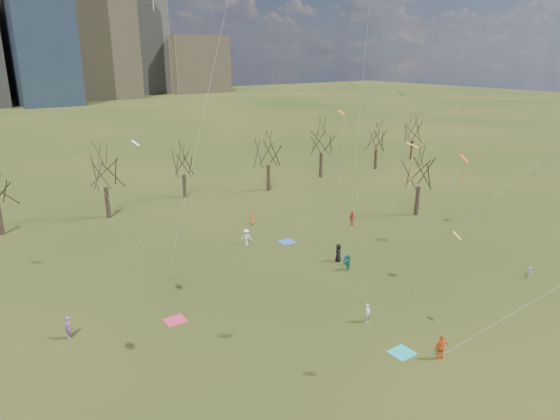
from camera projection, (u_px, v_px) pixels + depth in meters
ground at (374, 341)px, 36.59m from camera, size 500.00×500.00×0.00m
bare_tree_row at (165, 168)px, 63.61m from camera, size 113.04×29.80×9.50m
blanket_teal at (402, 353)px, 35.16m from camera, size 1.60×1.50×0.03m
blanket_navy at (287, 242)px, 55.66m from camera, size 1.60×1.50×0.03m
blanket_crimson at (175, 320)px, 39.38m from camera, size 1.60×1.50×0.03m
person_1 at (368, 313)px, 38.97m from camera, size 0.67×0.56×1.56m
person_3 at (529, 272)px, 46.65m from camera, size 0.53×0.79×1.13m
person_4 at (441, 347)px, 34.23m from camera, size 1.17×0.75×1.84m
person_5 at (348, 262)px, 48.35m from camera, size 1.57×0.89×1.61m
person_6 at (338, 253)px, 50.25m from camera, size 1.05×1.08×1.87m
person_7 at (68, 328)px, 36.67m from camera, size 0.50×0.69×1.78m
person_8 at (345, 261)px, 49.40m from camera, size 0.63×0.63×1.03m
person_9 at (246, 237)px, 54.56m from camera, size 1.26×1.35×1.82m
person_10 at (352, 218)px, 60.96m from camera, size 1.02×0.46×1.72m
person_12 at (252, 219)px, 61.20m from camera, size 0.47×0.69×1.38m
kites_airborne at (272, 139)px, 41.05m from camera, size 57.22×38.08×33.72m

